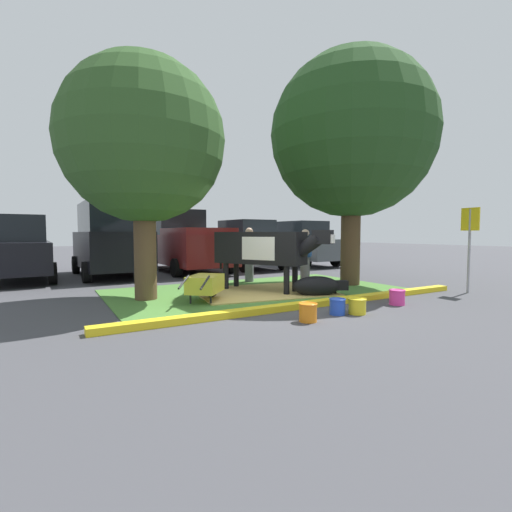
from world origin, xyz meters
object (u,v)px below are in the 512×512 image
Objects in this scene: parking_sign at (470,233)px; bucket_orange at (308,312)px; bucket_pink at (397,297)px; sedan_red at (300,244)px; sedan_blue at (16,249)px; pickup_truck_maroon at (184,242)px; bucket_yellow at (357,306)px; shade_tree_right at (352,136)px; wheelbarrow at (206,284)px; sedan_silver at (246,245)px; cow_holstein at (263,248)px; bucket_blue at (337,306)px; suv_black at (110,239)px; shade_tree_left at (143,142)px; calf_lying at (318,286)px; person_visitor_near at (305,255)px; person_handler at (249,253)px.

parking_sign is 5.44m from bucket_orange.
sedan_red is at bearing 65.24° from bucket_pink.
pickup_truck_maroon is at bearing 2.99° from sedan_blue.
bucket_yellow is 10.26m from sedan_red.
shade_tree_right is at bearing 47.43° from bucket_yellow.
sedan_silver is (4.38, 6.24, 0.60)m from wheelbarrow.
sedan_blue is (-5.52, 5.66, -0.11)m from cow_holstein.
sedan_red is (7.25, 6.29, 0.60)m from wheelbarrow.
bucket_orange is 0.96× the size of bucket_yellow.
suv_black reaches higher than bucket_blue.
suv_black is at bearing 99.45° from wheelbarrow.
bucket_orange is at bearing -179.90° from bucket_yellow.
sedan_blue is at bearing 129.89° from bucket_pink.
sedan_red is (1.16, 8.41, -0.50)m from parking_sign.
wheelbarrow is at bearing -58.84° from sedan_blue.
bucket_blue is at bearing -107.88° from sedan_silver.
shade_tree_left reaches higher than sedan_blue.
sedan_red is at bearing 53.73° from bucket_orange.
bucket_pink is at bearing -114.76° from sedan_red.
calf_lying is at bearing 157.77° from parking_sign.
sedan_blue is (-7.11, 5.29, 0.13)m from person_visitor_near.
person_handler is 5.83m from parking_sign.
person_visitor_near is 3.71m from bucket_yellow.
pickup_truck_maroon is (-0.78, 7.14, 0.88)m from calf_lying.
person_visitor_near is at bearing 52.97° from bucket_orange.
bucket_yellow is 0.08× the size of sedan_red.
shade_tree_right reaches higher than bucket_blue.
bucket_pink is (1.35, 0.21, 0.01)m from bucket_yellow.
bucket_orange is (-2.54, -3.37, -0.69)m from person_visitor_near.
person_handler is 6.33m from sedan_red.
sedan_silver reaches higher than bucket_yellow.
sedan_red is at bearing 1.14° from suv_black.
parking_sign is at bearing -78.43° from sedan_silver.
suv_black is 5.41m from sedan_silver.
bucket_pink is (3.31, -2.25, -0.22)m from wheelbarrow.
parking_sign is 0.47× the size of sedan_blue.
suv_black is at bearing 107.40° from bucket_blue.
shade_tree_right is 3.08× the size of parking_sign.
bucket_yellow is (-0.56, -1.80, -0.09)m from calf_lying.
wheelbarrow reaches higher than bucket_yellow.
bucket_yellow is (-0.38, -4.76, -0.73)m from person_handler.
person_handler is at bearing 138.48° from shade_tree_right.
cow_holstein is (-2.77, 0.19, -3.08)m from shade_tree_right.
shade_tree_left reaches higher than sedan_silver.
calf_lying is at bearing -86.36° from person_handler.
sedan_silver reaches higher than calf_lying.
sedan_red is at bearing -1.98° from pickup_truck_maroon.
shade_tree_left is at bearing 144.05° from bucket_pink.
person_handler is at bearing 102.06° from bucket_pink.
shade_tree_left reaches higher than person_handler.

